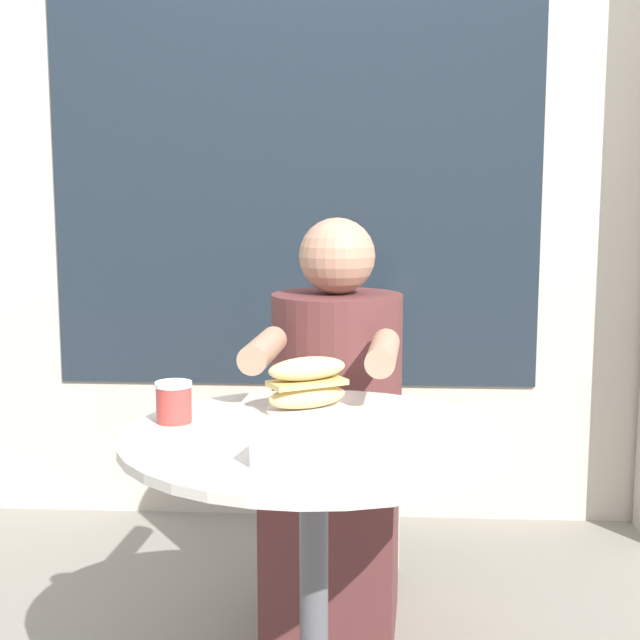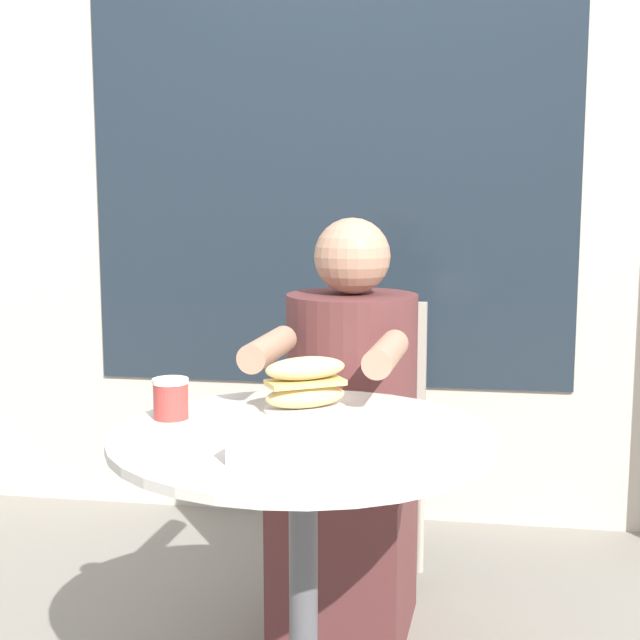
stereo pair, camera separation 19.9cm
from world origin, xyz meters
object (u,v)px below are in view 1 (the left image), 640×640
Objects in this scene: cafe_table at (314,521)px; seated_diner at (335,458)px; diner_chair at (342,415)px; sandwich_on_plate at (307,387)px; drink_cup at (174,402)px.

cafe_table is 0.59m from seated_diner.
diner_chair is 0.80m from sandwich_on_plate.
sandwich_on_plate reaches higher than drink_cup.
sandwich_on_plate is at bearing 87.36° from seated_diner.
drink_cup is (-0.33, -0.87, 0.25)m from diner_chair.
seated_diner reaches higher than drink_cup.
sandwich_on_plate is (-0.05, -0.41, 0.29)m from seated_diner.
drink_cup is (-0.28, -0.11, -0.01)m from sandwich_on_plate.
seated_diner is at bearing 88.10° from cafe_table.
diner_chair reaches higher than sandwich_on_plate.
seated_diner is (0.02, 0.58, -0.04)m from cafe_table.
seated_diner reaches higher than diner_chair.
drink_cup reaches higher than cafe_table.
cafe_table is 0.69× the size of seated_diner.
cafe_table is 0.39m from drink_cup.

